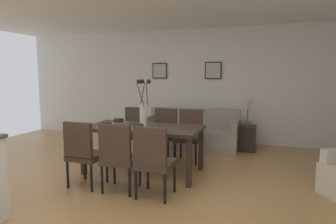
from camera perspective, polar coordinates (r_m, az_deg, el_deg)
ground_plane at (r=4.18m, az=-5.49°, el=-14.46°), size 9.00×9.00×0.00m
back_wall_panel at (r=6.98m, az=5.27°, el=5.15°), size 9.00×0.10×2.60m
dining_table at (r=4.64m, az=-4.78°, el=-3.72°), size 1.80×0.91×0.74m
dining_chair_near_left at (r=4.20m, az=-16.01°, el=-7.25°), size 0.45×0.45×0.92m
dining_chair_near_right at (r=5.65m, az=-6.74°, el=-3.38°), size 0.44×0.44×0.92m
dining_chair_far_left at (r=3.92m, az=-9.52°, el=-8.09°), size 0.47×0.47×0.92m
dining_chair_far_right at (r=5.47m, az=-0.85°, el=-3.66°), size 0.46×0.46×0.92m
dining_chair_mid_left at (r=3.69m, az=-2.83°, el=-8.98°), size 0.44×0.44×0.92m
dining_chair_mid_right at (r=5.30m, az=4.14°, el=-4.04°), size 0.45×0.45×0.92m
centerpiece_vase at (r=4.59m, az=-4.81°, el=0.70°), size 0.21×0.23×0.73m
placemat_near_left at (r=4.69m, az=-11.87°, el=-2.75°), size 0.32×0.32×0.01m
bowl_near_left at (r=4.68m, az=-11.88°, el=-2.30°), size 0.17×0.17×0.07m
placemat_near_right at (r=5.04m, az=-9.53°, el=-2.01°), size 0.32×0.32×0.01m
bowl_near_right at (r=5.04m, az=-9.54°, el=-1.59°), size 0.17×0.17×0.07m
placemat_far_left at (r=4.44m, az=-5.83°, el=-3.17°), size 0.32×0.32×0.01m
bowl_far_left at (r=4.44m, az=-5.84°, el=-2.69°), size 0.17×0.17×0.07m
sofa at (r=6.38m, az=4.43°, el=-4.27°), size 2.01×0.84×0.80m
side_table at (r=6.25m, az=14.99°, el=-4.90°), size 0.36×0.36×0.52m
table_lamp at (r=6.16m, az=15.17°, el=0.88°), size 0.22×0.22×0.51m
framed_picture_left at (r=7.16m, az=-1.62°, el=7.97°), size 0.37×0.03×0.37m
framed_picture_center at (r=6.83m, az=8.73°, el=7.94°), size 0.38×0.03×0.39m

